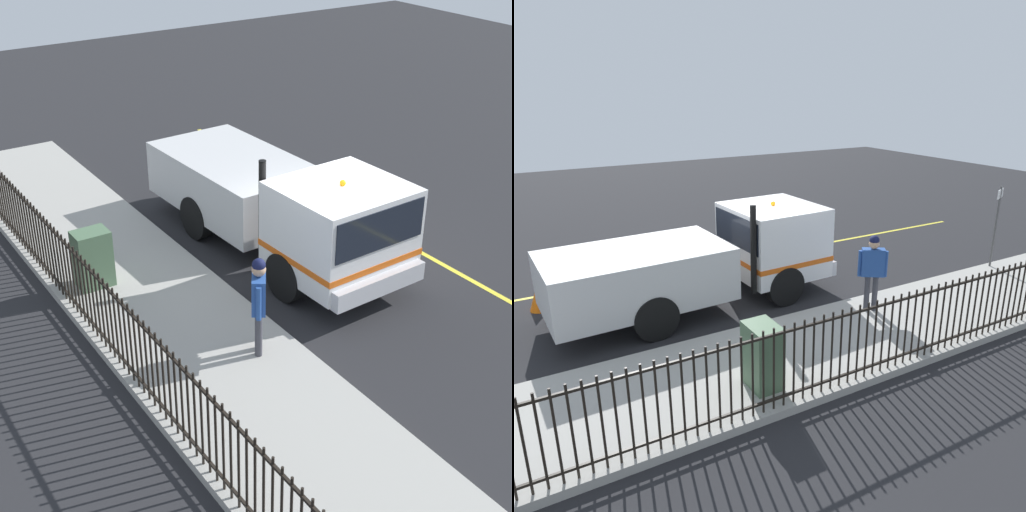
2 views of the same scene
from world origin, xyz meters
TOP-DOWN VIEW (x-y plane):
  - ground_plane at (0.00, 0.00)m, footprint 46.09×46.09m
  - sidewalk_slab at (3.17, 0.00)m, footprint 2.92×20.95m
  - lane_marking at (-2.54, 0.00)m, footprint 0.12×18.85m
  - work_truck at (-0.01, -1.24)m, footprint 2.50×6.75m
  - worker_standing at (2.44, 1.45)m, footprint 0.46×0.55m
  - iron_fence at (4.50, -0.00)m, footprint 0.04×17.84m
  - utility_cabinet at (3.84, -2.12)m, footprint 0.67×0.49m
  - traffic_cone at (-1.67, -5.00)m, footprint 0.45×0.45m

SIDE VIEW (x-z plane):
  - ground_plane at x=0.00m, z-range 0.00..0.00m
  - lane_marking at x=-2.54m, z-range 0.00..0.01m
  - sidewalk_slab at x=3.17m, z-range 0.00..0.15m
  - traffic_cone at x=-1.67m, z-range 0.00..0.64m
  - utility_cabinet at x=3.84m, z-range 0.15..1.28m
  - iron_fence at x=4.50m, z-range 0.16..1.57m
  - work_truck at x=-0.01m, z-range -0.05..2.48m
  - worker_standing at x=2.44m, z-range 0.35..2.11m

